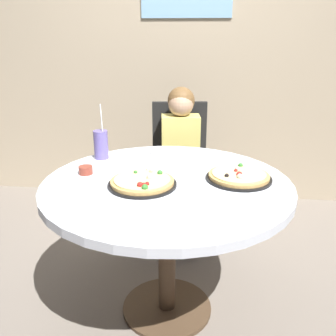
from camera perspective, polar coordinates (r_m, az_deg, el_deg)
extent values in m
plane|color=slate|center=(2.19, -0.15, -20.60)|extent=(8.00, 8.00, 0.00)
cube|color=tan|center=(3.27, 3.17, 20.41)|extent=(5.20, 0.12, 2.90)
cylinder|color=silver|center=(1.80, -0.17, -2.64)|extent=(1.19, 1.19, 0.04)
cylinder|color=#4C3826|center=(1.97, -0.16, -12.50)|extent=(0.09, 0.09, 0.69)
cylinder|color=#4C3826|center=(2.18, -0.15, -20.40)|extent=(0.48, 0.48, 0.02)
cube|color=black|center=(2.71, 1.88, -1.49)|extent=(0.45, 0.45, 0.04)
cube|color=black|center=(2.80, 1.74, 4.81)|extent=(0.40, 0.09, 0.52)
cylinder|color=black|center=(2.65, -1.69, -7.40)|extent=(0.04, 0.04, 0.41)
cylinder|color=black|center=(2.67, 5.70, -7.29)|extent=(0.04, 0.04, 0.41)
cylinder|color=black|center=(2.95, -1.65, -4.38)|extent=(0.04, 0.04, 0.41)
cylinder|color=black|center=(2.97, 4.94, -4.30)|extent=(0.04, 0.04, 0.41)
cube|color=#3F4766|center=(2.65, 1.95, -6.88)|extent=(0.28, 0.35, 0.45)
cube|color=#D8CC66|center=(2.62, 1.90, 3.25)|extent=(0.28, 0.19, 0.44)
sphere|color=tan|center=(2.55, 1.98, 9.73)|extent=(0.17, 0.17, 0.17)
sphere|color=brown|center=(2.56, 1.96, 10.25)|extent=(0.18, 0.18, 0.18)
cylinder|color=black|center=(1.74, -3.94, -2.51)|extent=(0.32, 0.32, 0.01)
cylinder|color=tan|center=(1.74, -3.95, -2.08)|extent=(0.30, 0.30, 0.02)
cylinder|color=beige|center=(1.73, -3.96, -1.75)|extent=(0.26, 0.26, 0.01)
sphere|color=beige|center=(1.74, -2.85, -1.40)|extent=(0.03, 0.03, 0.03)
sphere|color=#B2231E|center=(1.66, -3.19, -2.43)|extent=(0.02, 0.02, 0.02)
sphere|color=beige|center=(1.82, -2.43, -0.42)|extent=(0.03, 0.03, 0.03)
sphere|color=#387F33|center=(1.79, -1.24, -0.71)|extent=(0.03, 0.03, 0.03)
sphere|color=#387F33|center=(1.62, -3.56, -2.96)|extent=(0.03, 0.03, 0.03)
sphere|color=#B2231E|center=(1.65, -4.29, -2.57)|extent=(0.03, 0.03, 0.03)
sphere|color=beige|center=(1.84, -3.15, -0.18)|extent=(0.02, 0.02, 0.02)
sphere|color=#B2231E|center=(1.65, -3.71, -2.61)|extent=(0.02, 0.02, 0.02)
sphere|color=#387F33|center=(1.81, -4.97, -0.65)|extent=(0.02, 0.02, 0.02)
cylinder|color=black|center=(1.84, 10.72, -1.56)|extent=(0.32, 0.32, 0.01)
cylinder|color=tan|center=(1.84, 10.75, -1.15)|extent=(0.29, 0.29, 0.02)
cylinder|color=beige|center=(1.83, 10.77, -0.83)|extent=(0.26, 0.26, 0.01)
sphere|color=#B2231E|center=(1.80, 10.81, -0.93)|extent=(0.03, 0.03, 0.03)
sphere|color=beige|center=(1.78, 10.88, -1.26)|extent=(0.03, 0.03, 0.03)
sphere|color=#B2231E|center=(1.85, 10.31, -0.40)|extent=(0.02, 0.02, 0.02)
sphere|color=beige|center=(1.87, 10.54, -0.18)|extent=(0.02, 0.02, 0.02)
sphere|color=black|center=(1.78, 8.94, -1.15)|extent=(0.02, 0.02, 0.02)
sphere|color=#387F33|center=(1.93, 11.00, 0.41)|extent=(0.02, 0.02, 0.02)
cylinder|color=#6659A5|center=(2.13, -10.18, 3.51)|extent=(0.08, 0.08, 0.16)
cylinder|color=white|center=(2.10, -10.05, 6.60)|extent=(0.02, 0.03, 0.22)
cylinder|color=brown|center=(1.92, -12.45, -0.32)|extent=(0.07, 0.07, 0.04)
cylinder|color=white|center=(2.22, -0.53, 2.51)|extent=(0.18, 0.18, 0.01)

